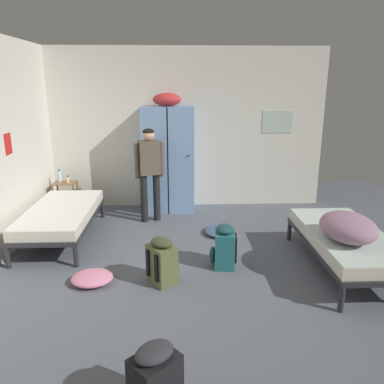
% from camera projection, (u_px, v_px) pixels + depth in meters
% --- Properties ---
extents(ground_plane, '(8.66, 8.66, 0.00)m').
position_uv_depth(ground_plane, '(193.00, 273.00, 4.68)').
color(ground_plane, '#565B66').
extents(room_backdrop, '(4.98, 5.47, 2.84)m').
position_uv_depth(room_backdrop, '(100.00, 141.00, 5.50)').
color(room_backdrop, silver).
rests_on(room_backdrop, ground_plane).
extents(locker_bank, '(0.90, 0.55, 2.07)m').
position_uv_depth(locker_bank, '(168.00, 157.00, 6.73)').
color(locker_bank, '#7A9ECC').
rests_on(locker_bank, ground_plane).
extents(shelf_unit, '(0.38, 0.30, 0.57)m').
position_uv_depth(shelf_unit, '(66.00, 195.00, 6.70)').
color(shelf_unit, brown).
rests_on(shelf_unit, ground_plane).
extents(bed_right, '(0.90, 1.90, 0.49)m').
position_uv_depth(bed_right, '(346.00, 240.00, 4.69)').
color(bed_right, '#28282D').
rests_on(bed_right, ground_plane).
extents(bed_left_rear, '(0.90, 1.90, 0.49)m').
position_uv_depth(bed_left_rear, '(61.00, 214.00, 5.60)').
color(bed_left_rear, '#28282D').
rests_on(bed_left_rear, ground_plane).
extents(bedding_heap, '(0.61, 0.78, 0.31)m').
position_uv_depth(bedding_heap, '(348.00, 227.00, 4.39)').
color(bedding_heap, gray).
rests_on(bedding_heap, bed_right).
extents(person_traveler, '(0.47, 0.28, 1.54)m').
position_uv_depth(person_traveler, '(149.00, 166.00, 6.20)').
color(person_traveler, black).
rests_on(person_traveler, ground_plane).
extents(water_bottle, '(0.06, 0.06, 0.23)m').
position_uv_depth(water_bottle, '(60.00, 176.00, 6.63)').
color(water_bottle, '#B2DBEA').
rests_on(water_bottle, shelf_unit).
extents(lotion_bottle, '(0.05, 0.05, 0.13)m').
position_uv_depth(lotion_bottle, '(68.00, 180.00, 6.59)').
color(lotion_bottle, beige).
rests_on(lotion_bottle, shelf_unit).
extents(backpack_black, '(0.42, 0.42, 0.55)m').
position_uv_depth(backpack_black, '(156.00, 383.00, 2.63)').
color(backpack_black, black).
rests_on(backpack_black, ground_plane).
extents(backpack_teal, '(0.36, 0.34, 0.55)m').
position_uv_depth(backpack_teal, '(224.00, 247.00, 4.79)').
color(backpack_teal, '#23666B').
rests_on(backpack_teal, ground_plane).
extents(backpack_olive, '(0.42, 0.41, 0.55)m').
position_uv_depth(backpack_olive, '(163.00, 262.00, 4.40)').
color(backpack_olive, '#566038').
rests_on(backpack_olive, ground_plane).
extents(clothes_pile_pink, '(0.48, 0.43, 0.13)m').
position_uv_depth(clothes_pile_pink, '(92.00, 278.00, 4.43)').
color(clothes_pile_pink, pink).
rests_on(clothes_pile_pink, ground_plane).
extents(clothes_pile_denim, '(0.41, 0.49, 0.09)m').
position_uv_depth(clothes_pile_denim, '(218.00, 231.00, 5.87)').
color(clothes_pile_denim, '#42567A').
rests_on(clothes_pile_denim, ground_plane).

